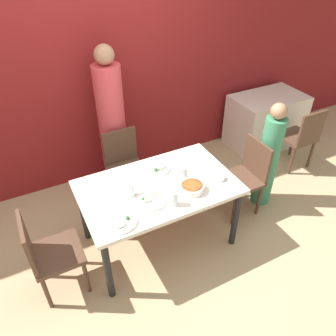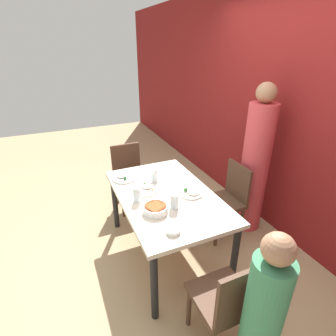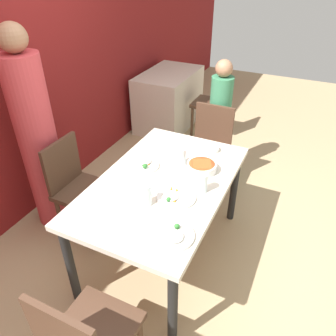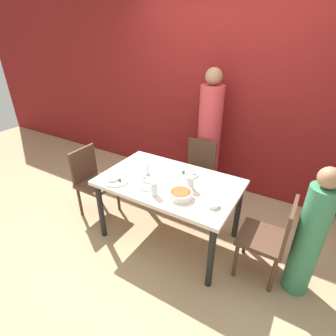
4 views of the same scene
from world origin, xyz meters
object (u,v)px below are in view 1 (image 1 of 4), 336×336
object	(u,v)px
chair_child_spot	(245,175)
person_adult	(112,126)
chair_adult_spot	(125,165)
person_child	(268,159)
bowl_curry	(192,187)
plate_rice_adult	(121,222)
glass_water_tall	(174,198)

from	to	relation	value
chair_child_spot	person_adult	world-z (taller)	person_adult
chair_adult_spot	person_child	world-z (taller)	person_child
bowl_curry	person_child	bearing A→B (deg)	10.84
plate_rice_adult	glass_water_tall	xyz separation A→B (m)	(0.47, -0.00, 0.05)
chair_adult_spot	plate_rice_adult	xyz separation A→B (m)	(-0.42, -1.05, 0.27)
person_child	bowl_curry	bearing A→B (deg)	-169.16
plate_rice_adult	bowl_curry	bearing A→B (deg)	7.13
glass_water_tall	person_adult	bearing A→B (deg)	92.03
bowl_curry	plate_rice_adult	world-z (taller)	bowl_curry
chair_adult_spot	person_child	xyz separation A→B (m)	(1.36, -0.76, 0.12)
chair_child_spot	person_child	size ratio (longest dim) A/B	0.69
person_adult	plate_rice_adult	xyz separation A→B (m)	(-0.42, -1.37, -0.06)
person_child	bowl_curry	world-z (taller)	person_child
person_adult	person_child	size ratio (longest dim) A/B	1.37
bowl_curry	glass_water_tall	distance (m)	0.25
bowl_curry	plate_rice_adult	bearing A→B (deg)	-172.87
person_adult	plate_rice_adult	distance (m)	1.44
chair_adult_spot	plate_rice_adult	bearing A→B (deg)	-111.86
chair_child_spot	chair_adult_spot	bearing A→B (deg)	-125.19
person_adult	plate_rice_adult	world-z (taller)	person_adult
person_child	bowl_curry	xyz separation A→B (m)	(-1.08, -0.21, 0.17)
chair_adult_spot	chair_child_spot	xyz separation A→B (m)	(1.07, -0.76, 0.00)
glass_water_tall	chair_child_spot	bearing A→B (deg)	16.11
chair_child_spot	glass_water_tall	bearing A→B (deg)	-73.89
person_child	plate_rice_adult	xyz separation A→B (m)	(-1.78, -0.29, 0.15)
plate_rice_adult	chair_child_spot	bearing A→B (deg)	11.14
person_adult	chair_child_spot	bearing A→B (deg)	-45.21
chair_adult_spot	person_adult	xyz separation A→B (m)	(-0.00, 0.32, 0.33)
chair_adult_spot	bowl_curry	size ratio (longest dim) A/B	3.91
person_adult	bowl_curry	xyz separation A→B (m)	(0.27, -1.29, -0.04)
person_adult	plate_rice_adult	size ratio (longest dim) A/B	6.58
chair_child_spot	glass_water_tall	distance (m)	1.11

